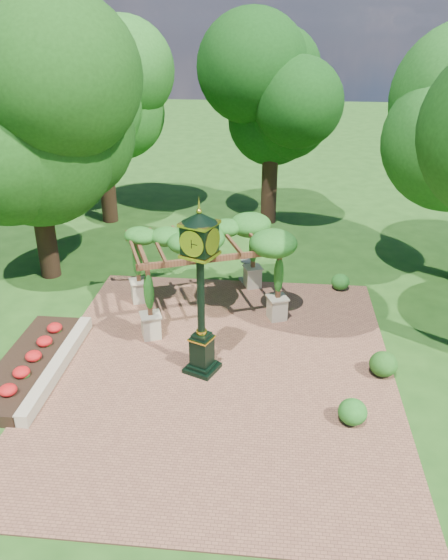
{
  "coord_description": "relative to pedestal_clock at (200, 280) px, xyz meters",
  "views": [
    {
      "loc": [
        1.45,
        -12.06,
        9.19
      ],
      "look_at": [
        0.0,
        2.5,
        2.2
      ],
      "focal_mm": 35.0,
      "sensor_mm": 36.0,
      "label": 1
    }
  ],
  "objects": [
    {
      "name": "tree_west_near",
      "position": [
        -6.87,
        5.93,
        3.28
      ],
      "size": [
        5.12,
        5.12,
        9.02
      ],
      "color": "black",
      "rests_on": "ground"
    },
    {
      "name": "pergola",
      "position": [
        -0.35,
        3.64,
        -0.35
      ],
      "size": [
        5.74,
        4.69,
        3.11
      ],
      "rotation": [
        0.0,
        0.0,
        0.38
      ],
      "color": "beige",
      "rests_on": "brick_plaza"
    },
    {
      "name": "border_wall",
      "position": [
        -4.12,
        -0.43,
        -2.71
      ],
      "size": [
        0.35,
        5.0,
        0.4
      ],
      "primitive_type": "cube",
      "color": "#C6B793",
      "rests_on": "ground"
    },
    {
      "name": "shrub_mid",
      "position": [
        5.14,
        0.28,
        -2.52
      ],
      "size": [
        0.93,
        0.93,
        0.71
      ],
      "primitive_type": "ellipsoid",
      "rotation": [
        0.0,
        0.0,
        0.19
      ],
      "color": "#1F5116",
      "rests_on": "brick_plaza"
    },
    {
      "name": "shrub_back",
      "position": [
        4.44,
        5.72,
        -2.57
      ],
      "size": [
        0.88,
        0.88,
        0.6
      ],
      "primitive_type": "ellipsoid",
      "rotation": [
        0.0,
        0.0,
        -0.42
      ],
      "color": "#23671D",
      "rests_on": "brick_plaza"
    },
    {
      "name": "sundial",
      "position": [
        0.89,
        6.17,
        -2.53
      ],
      "size": [
        0.62,
        0.62,
        0.87
      ],
      "rotation": [
        0.0,
        0.0,
        0.37
      ],
      "color": "gray",
      "rests_on": "ground"
    },
    {
      "name": "pedestal_clock",
      "position": [
        0.0,
        0.0,
        0.0
      ],
      "size": [
        1.26,
        1.26,
        4.87
      ],
      "rotation": [
        0.0,
        0.0,
        -0.4
      ],
      "color": "black",
      "rests_on": "brick_plaza"
    },
    {
      "name": "tree_north",
      "position": [
        1.55,
        13.16,
        3.17
      ],
      "size": [
        4.71,
        4.71,
        8.87
      ],
      "color": "#311D13",
      "rests_on": "ground"
    },
    {
      "name": "tree_west_far",
      "position": [
        -6.39,
        12.54,
        3.07
      ],
      "size": [
        4.68,
        4.68,
        8.73
      ],
      "color": "#301E12",
      "rests_on": "ground"
    },
    {
      "name": "brick_plaza",
      "position": [
        0.48,
        0.07,
        -2.89
      ],
      "size": [
        10.0,
        12.0,
        0.04
      ],
      "primitive_type": "cube",
      "color": "brown",
      "rests_on": "ground"
    },
    {
      "name": "shrub_front",
      "position": [
        4.05,
        -1.89,
        -2.54
      ],
      "size": [
        0.93,
        0.93,
        0.65
      ],
      "primitive_type": "ellipsoid",
      "rotation": [
        0.0,
        0.0,
        -0.35
      ],
      "color": "#1F621C",
      "rests_on": "brick_plaza"
    },
    {
      "name": "flower_bed",
      "position": [
        -5.02,
        -0.43,
        -2.73
      ],
      "size": [
        1.5,
        5.0,
        0.36
      ],
      "primitive_type": "cube",
      "color": "red",
      "rests_on": "ground"
    },
    {
      "name": "ground",
      "position": [
        0.48,
        -0.93,
        -2.91
      ],
      "size": [
        120.0,
        120.0,
        0.0
      ],
      "primitive_type": "plane",
      "color": "#1E4714",
      "rests_on": "ground"
    }
  ]
}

